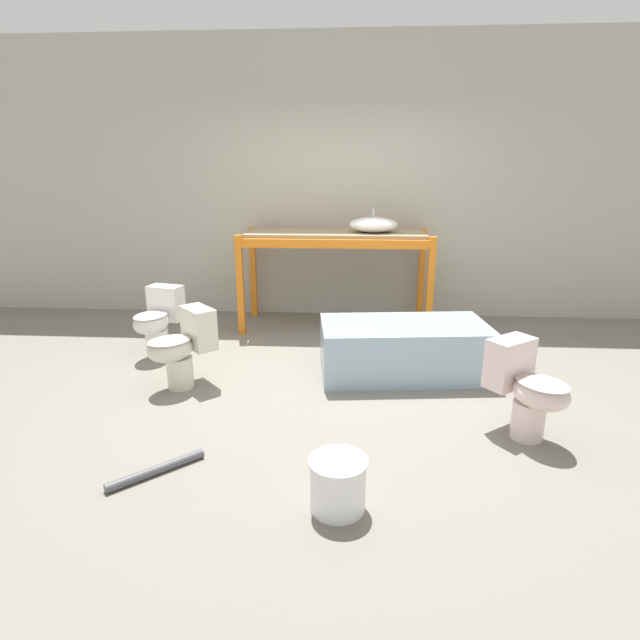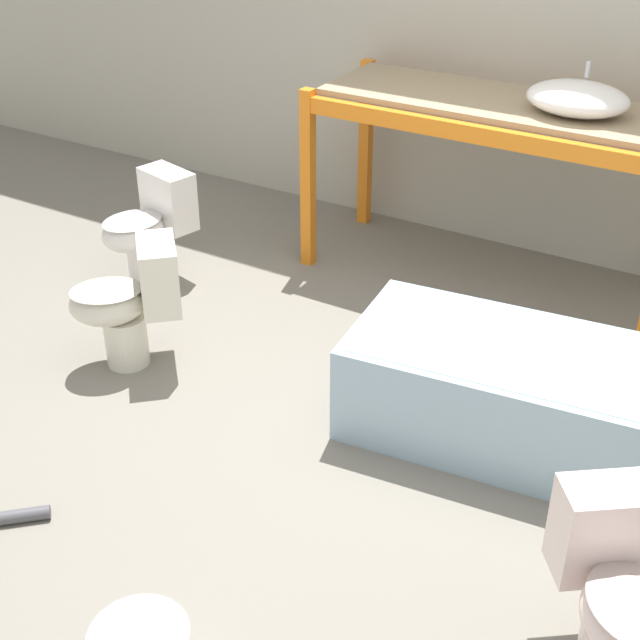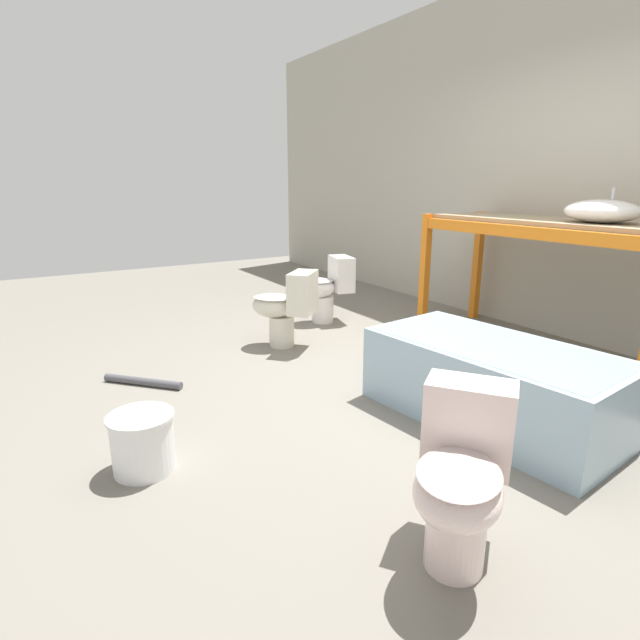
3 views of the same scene
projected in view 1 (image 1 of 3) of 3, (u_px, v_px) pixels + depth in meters
The scene contains 10 objects.
ground_plane at pixel (334, 379), 4.33m from camera, with size 12.00×12.00×0.00m, color slate.
warehouse_wall_rear at pixel (342, 182), 5.85m from camera, with size 10.80×0.08×3.20m.
shelving_rack at pixel (336, 246), 5.53m from camera, with size 2.09×0.79×1.08m.
sink_basin at pixel (373, 225), 5.39m from camera, with size 0.53×0.41×0.24m.
bathtub_main at pixel (404, 345), 4.38m from camera, with size 1.50×0.88×0.47m.
toilet_near at pixel (182, 346), 4.09m from camera, with size 0.61×0.60×0.65m.
toilet_far at pixel (158, 320), 4.81m from camera, with size 0.44×0.60×0.65m.
toilet_extra at pixel (527, 388), 3.32m from camera, with size 0.57×0.62×0.65m.
bucket_white at pixel (338, 483), 2.65m from camera, with size 0.32×0.32×0.29m.
loose_pipe at pixel (157, 470), 2.98m from camera, with size 0.48×0.45×0.06m.
Camera 1 is at (0.15, -3.99, 1.76)m, focal length 28.00 mm.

